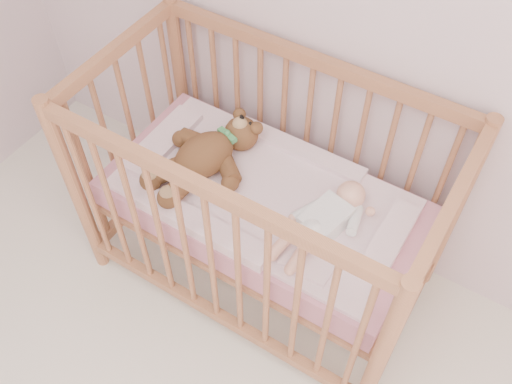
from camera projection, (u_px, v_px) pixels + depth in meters
The scene contains 5 objects.
crib at pixel (263, 203), 2.23m from camera, with size 1.36×0.76×1.00m, color #B3744C, non-canonical shape.
mattress at pixel (263, 205), 2.24m from camera, with size 1.22×0.62×0.13m, color pink.
blanket at pixel (263, 193), 2.18m from camera, with size 1.10×0.58×0.06m, color #EFA4B2, non-canonical shape.
baby at pixel (326, 216), 2.02m from camera, with size 0.23×0.48×0.12m, color white, non-canonical shape.
teddy_bear at pixel (204, 156), 2.19m from camera, with size 0.39×0.55×0.15m, color brown, non-canonical shape.
Camera 1 is at (0.22, 0.43, 2.27)m, focal length 40.00 mm.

